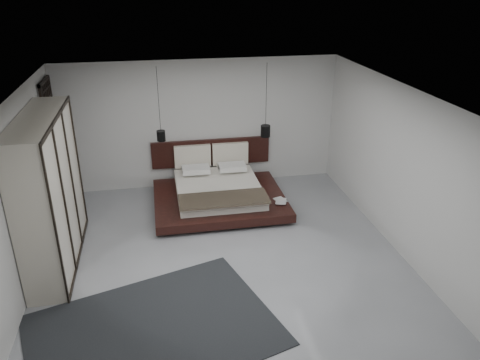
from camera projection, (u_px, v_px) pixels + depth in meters
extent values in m
plane|color=#919499|center=(222.00, 254.00, 8.04)|extent=(6.00, 6.00, 0.00)
plane|color=white|center=(219.00, 93.00, 6.90)|extent=(6.00, 6.00, 0.00)
plane|color=beige|center=(200.00, 124.00, 10.16)|extent=(6.00, 0.00, 6.00)
plane|color=beige|center=(264.00, 296.00, 4.78)|extent=(6.00, 0.00, 6.00)
plane|color=beige|center=(22.00, 194.00, 6.96)|extent=(0.00, 6.00, 6.00)
plane|color=beige|center=(395.00, 166.00, 7.98)|extent=(0.00, 6.00, 6.00)
cube|color=black|center=(55.00, 146.00, 9.21)|extent=(0.05, 0.90, 2.60)
cube|color=black|center=(219.00, 205.00, 9.63)|extent=(2.06, 1.69, 0.08)
cube|color=black|center=(219.00, 200.00, 9.58)|extent=(2.63, 2.16, 0.17)
cube|color=silver|center=(218.00, 189.00, 9.62)|extent=(1.69, 1.88, 0.21)
cube|color=black|center=(224.00, 199.00, 8.91)|extent=(1.71, 0.66, 0.05)
cube|color=white|center=(195.00, 170.00, 10.13)|extent=(0.58, 0.38, 0.11)
cube|color=white|center=(231.00, 167.00, 10.26)|extent=(0.58, 0.38, 0.11)
cube|color=white|center=(196.00, 169.00, 9.99)|extent=(0.58, 0.38, 0.11)
cube|color=white|center=(232.00, 167.00, 10.12)|extent=(0.58, 0.38, 0.11)
cube|color=black|center=(211.00, 152.00, 10.43)|extent=(2.63, 0.08, 0.60)
cube|color=silver|center=(193.00, 156.00, 10.29)|extent=(0.80, 0.10, 0.50)
cube|color=silver|center=(230.00, 154.00, 10.43)|extent=(0.80, 0.10, 0.50)
imported|color=#99724C|center=(276.00, 201.00, 9.31)|extent=(0.27, 0.31, 0.02)
imported|color=#99724C|center=(276.00, 201.00, 9.27)|extent=(0.29, 0.33, 0.02)
cylinder|color=black|center=(158.00, 99.00, 9.09)|extent=(0.01, 0.01, 1.28)
cylinder|color=black|center=(161.00, 136.00, 9.39)|extent=(0.17, 0.17, 0.21)
cylinder|color=#FFE0B2|center=(161.00, 140.00, 9.43)|extent=(0.13, 0.13, 0.01)
cylinder|color=black|center=(266.00, 95.00, 9.46)|extent=(0.01, 0.01, 1.29)
cylinder|color=black|center=(265.00, 131.00, 9.77)|extent=(0.20, 0.20, 0.25)
cylinder|color=#FFE0B2|center=(265.00, 136.00, 9.81)|extent=(0.15, 0.15, 0.01)
cube|color=beige|center=(49.00, 192.00, 7.40)|extent=(0.57, 2.48, 2.48)
cube|color=black|center=(57.00, 118.00, 6.95)|extent=(0.03, 2.48, 0.06)
cube|color=black|center=(79.00, 255.00, 7.94)|extent=(0.03, 2.48, 0.06)
cube|color=black|center=(56.00, 230.00, 6.34)|extent=(0.03, 0.05, 2.48)
cube|color=black|center=(65.00, 202.00, 7.08)|extent=(0.03, 0.05, 2.48)
cube|color=black|center=(72.00, 181.00, 7.82)|extent=(0.03, 0.05, 2.48)
cube|color=black|center=(79.00, 163.00, 8.56)|extent=(0.03, 0.05, 2.48)
cube|color=black|center=(153.00, 330.00, 6.31)|extent=(3.74, 3.13, 0.01)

